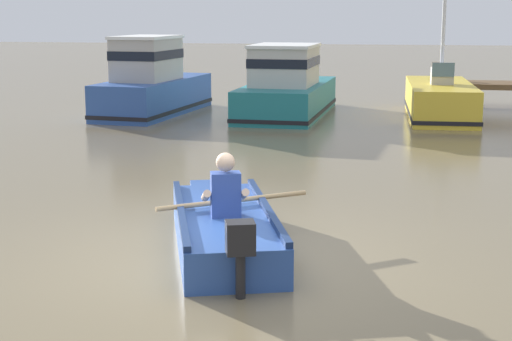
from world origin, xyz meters
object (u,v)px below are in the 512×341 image
object	(u,v)px
rowboat_with_person	(224,227)
moored_boat_teal	(287,89)
moored_boat_yellow	(440,101)
moored_boat_blue	(152,85)

from	to	relation	value
rowboat_with_person	moored_boat_teal	bearing A→B (deg)	94.37
rowboat_with_person	moored_boat_yellow	world-z (taller)	moored_boat_yellow
moored_boat_blue	moored_boat_teal	distance (m)	3.69
moored_boat_teal	moored_boat_yellow	distance (m)	4.10
moored_boat_blue	moored_boat_yellow	bearing A→B (deg)	5.46
rowboat_with_person	moored_boat_blue	xyz separation A→B (m)	(-4.59, 11.73, 0.54)
moored_boat_yellow	rowboat_with_person	bearing A→B (deg)	-104.16
moored_boat_teal	moored_boat_yellow	xyz separation A→B (m)	(4.07, 0.34, -0.27)
moored_boat_blue	moored_boat_yellow	world-z (taller)	moored_boat_yellow
rowboat_with_person	moored_boat_blue	size ratio (longest dim) A/B	0.74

